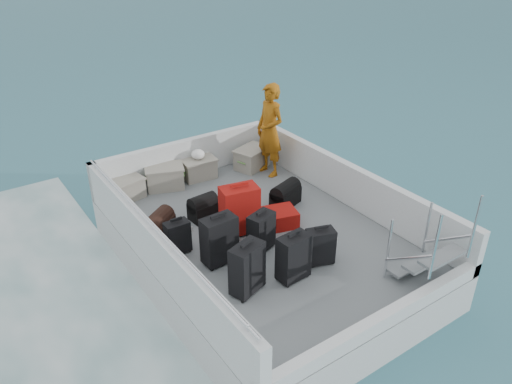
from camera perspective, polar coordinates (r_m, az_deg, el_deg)
ground at (r=7.99m, az=0.71°, el=-8.43°), size 160.00×160.00×0.00m
ferry_hull at (r=7.81m, az=0.73°, el=-6.67°), size 3.60×5.00×0.60m
deck at (r=7.64m, az=0.74°, el=-4.77°), size 3.30×4.70×0.02m
deck_fittings at (r=7.40m, az=4.39°, el=-2.57°), size 3.60×5.00×0.90m
suitcase_0 at (r=6.32m, az=-1.02°, el=-8.80°), size 0.51×0.39×0.70m
suitcase_1 at (r=6.85m, az=-4.22°, el=-5.55°), size 0.48×0.29×0.71m
suitcase_2 at (r=7.16m, az=-8.94°, el=-5.16°), size 0.35×0.22×0.50m
suitcase_3 at (r=6.56m, az=4.31°, el=-7.53°), size 0.45×0.28×0.66m
suitcase_4 at (r=7.11m, az=0.59°, el=-4.61°), size 0.45×0.34×0.59m
suitcase_5 at (r=7.47m, az=-1.89°, el=-2.08°), size 0.61×0.44×0.76m
suitcase_6 at (r=6.92m, az=7.34°, el=-6.24°), size 0.43×0.33×0.53m
suitcase_8 at (r=7.75m, az=2.18°, el=-3.04°), size 0.75×0.60×0.26m
duffel_0 at (r=7.60m, az=-11.03°, el=-4.01°), size 0.60×0.55×0.32m
duffel_1 at (r=7.96m, az=-6.05°, el=-2.01°), size 0.46×0.33×0.32m
duffel_2 at (r=8.31m, az=3.39°, el=-0.50°), size 0.60×0.45×0.32m
crate_0 at (r=8.76m, az=-14.63°, el=0.24°), size 0.62×0.48×0.34m
crate_1 at (r=8.97m, az=-10.37°, el=1.61°), size 0.74×0.62×0.38m
crate_2 at (r=9.24m, az=-6.55°, el=2.63°), size 0.61×0.45×0.35m
crate_3 at (r=9.56m, az=-0.47°, el=3.81°), size 0.72×0.60×0.37m
yellow_bag at (r=9.74m, az=-0.51°, el=3.81°), size 0.28×0.26×0.22m
white_bag at (r=9.13m, az=-6.64°, el=4.13°), size 0.24×0.24×0.18m
passenger at (r=9.08m, az=1.59°, el=7.05°), size 0.44×0.65×1.72m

